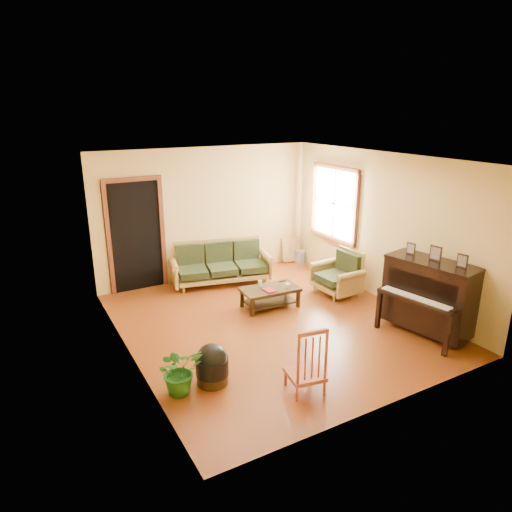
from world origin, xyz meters
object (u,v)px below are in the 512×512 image
sofa (221,263)px  footstool (212,369)px  potted_plant (180,370)px  armchair (337,273)px  coffee_table (270,298)px  red_chair (306,358)px  ceramic_crock (300,256)px  piano (428,297)px

sofa → footstool: sofa is taller
potted_plant → armchair: bearing=22.9°
coffee_table → red_chair: (-0.89, -2.31, 0.27)m
sofa → coffee_table: 1.48m
coffee_table → red_chair: 2.49m
coffee_table → potted_plant: potted_plant is taller
ceramic_crock → sofa: bearing=-171.3°
coffee_table → footstool: size_ratio=2.35×
sofa → red_chair: bearing=-87.2°
armchair → potted_plant: armchair is taller
ceramic_crock → coffee_table: bearing=-136.2°
armchair → footstool: bearing=-156.3°
sofa → ceramic_crock: size_ratio=7.08×
armchair → potted_plant: (-3.60, -1.52, -0.11)m
armchair → red_chair: (-2.26, -2.22, 0.04)m
coffee_table → ceramic_crock: 2.54m
coffee_table → potted_plant: (-2.23, -1.60, 0.12)m
armchair → red_chair: red_chair is taller
ceramic_crock → red_chair: bearing=-123.8°
coffee_table → ceramic_crock: bearing=43.8°
potted_plant → coffee_table: bearing=35.8°
coffee_table → footstool: footstool is taller
armchair → piano: 1.90m
footstool → red_chair: (0.92, -0.70, 0.25)m
red_chair → ceramic_crock: size_ratio=3.29×
sofa → footstool: (-1.56, -3.05, -0.21)m
armchair → coffee_table: bearing=174.7°
footstool → red_chair: red_chair is taller
coffee_table → sofa: bearing=99.7°
piano → coffee_table: bearing=118.4°
piano → footstool: size_ratio=3.14×
potted_plant → piano: bearing=-5.4°
armchair → piano: bearing=-84.9°
sofa → footstool: bearing=-104.7°
red_chair → armchair: bearing=54.6°
piano → ceramic_crock: (0.22, 3.72, -0.44)m
footstool → sofa: bearing=62.9°
footstool → ceramic_crock: 4.96m
sofa → piano: piano is taller
armchair → red_chair: 3.17m
potted_plant → sofa: bearing=56.9°
sofa → red_chair: size_ratio=2.15×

